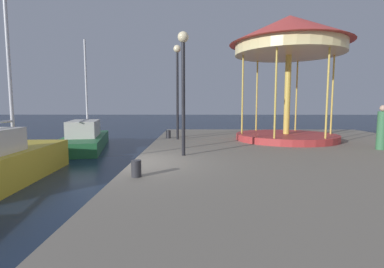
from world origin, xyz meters
name	(u,v)px	position (x,y,z in m)	size (l,w,h in m)	color
ground_plane	(132,188)	(0.00, 0.00, 0.00)	(120.00, 120.00, 0.00)	#162338
quay_dock	(344,176)	(6.35, 0.00, 0.40)	(12.71, 22.41, 0.80)	gray
sailboat_green	(85,138)	(-4.44, 7.85, 0.59)	(3.55, 7.16, 6.38)	#236638
sailboat_yellow	(1,161)	(-4.38, 0.62, 0.70)	(2.39, 5.24, 6.11)	gold
carousel	(289,47)	(6.28, 5.36, 5.18)	(5.55, 5.55, 5.81)	#B23333
lamp_post_near_edge	(183,71)	(1.51, 1.12, 3.61)	(0.36, 0.36, 4.08)	black
lamp_post_mid_promenade	(177,76)	(1.04, 5.60, 3.88)	(0.36, 0.36, 4.53)	black
bollard_center	(168,134)	(0.54, 6.04, 1.00)	(0.24, 0.24, 0.40)	#2D2D33
bollard_north	(136,169)	(0.50, -1.78, 1.00)	(0.24, 0.24, 0.40)	#2D2D33
person_far_corner	(382,129)	(8.99, 2.49, 1.59)	(0.34, 0.34, 1.69)	#387247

